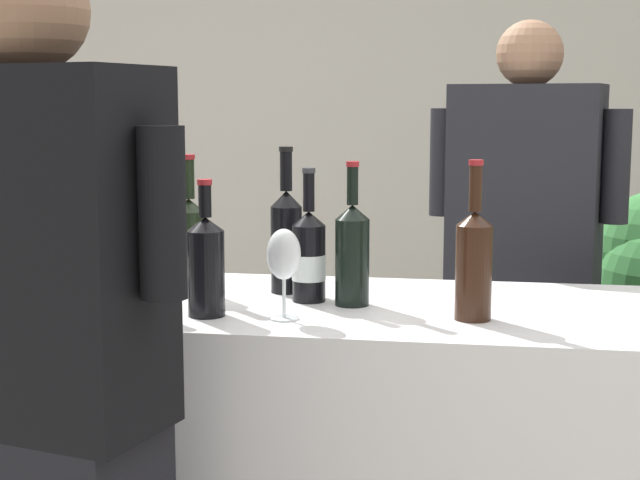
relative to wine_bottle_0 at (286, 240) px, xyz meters
The scene contains 11 objects.
wall_back 2.51m from the wine_bottle_0, 85.62° to the left, with size 8.00×0.10×2.80m, color beige.
wine_bottle_0 is the anchor object (origin of this frame).
wine_bottle_1 0.40m from the wine_bottle_0, 150.41° to the right, with size 0.07×0.07×0.32m.
wine_bottle_2 0.24m from the wine_bottle_0, 166.69° to the right, with size 0.08×0.08×0.35m.
wine_bottle_5 0.52m from the wine_bottle_0, 26.58° to the right, with size 0.08×0.08×0.35m.
wine_bottle_6 0.12m from the wine_bottle_0, 52.66° to the right, with size 0.08×0.08×0.32m.
wine_bottle_7 0.22m from the wine_bottle_0, 34.55° to the right, with size 0.08×0.08×0.34m.
wine_bottle_8 0.32m from the wine_bottle_0, 112.71° to the right, with size 0.08×0.08×0.30m.
wine_glass 0.30m from the wine_bottle_0, 79.53° to the right, with size 0.07×0.07×0.20m.
person_server 0.91m from the wine_bottle_0, 44.81° to the left, with size 0.58×0.33×1.72m.
person_guest 0.85m from the wine_bottle_0, 112.05° to the right, with size 0.58×0.34×1.75m.
Camera 1 is at (0.28, -2.21, 1.49)m, focal length 53.97 mm.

